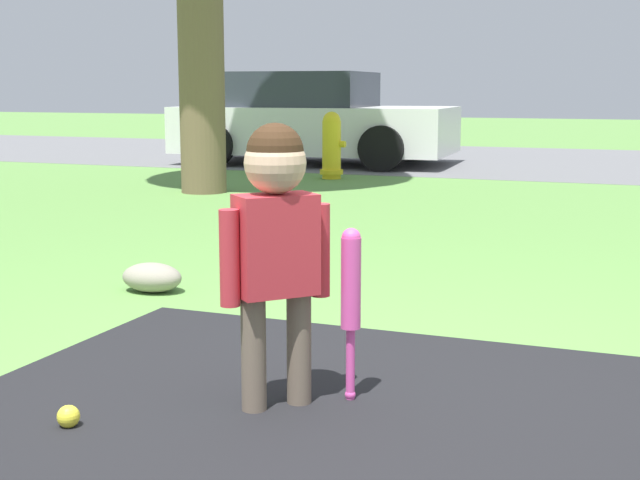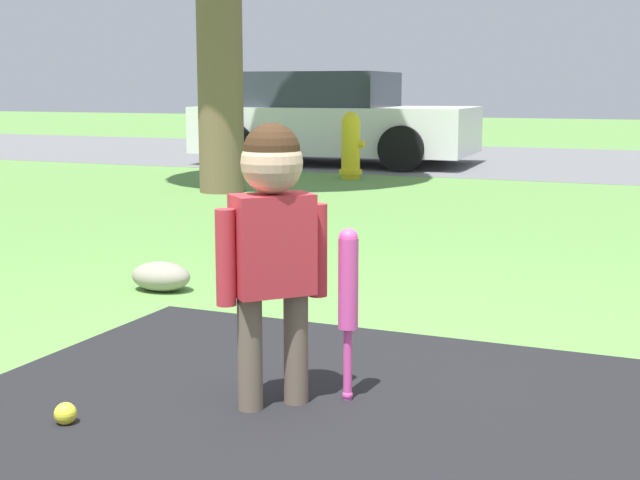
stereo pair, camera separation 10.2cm
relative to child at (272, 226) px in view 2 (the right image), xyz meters
name	(u,v)px [view 2 (the right image)]	position (x,y,z in m)	size (l,w,h in m)	color
ground_plane	(346,411)	(0.24, 0.06, -0.63)	(60.00, 60.00, 0.00)	#5B8C42
street_strip	(625,164)	(0.24, 10.92, -0.63)	(40.00, 6.00, 0.01)	slate
child	(272,226)	(0.00, 0.00, 0.00)	(0.29, 0.31, 0.97)	#6B5B4C
baseball_bat	(348,290)	(0.21, 0.16, -0.23)	(0.07, 0.07, 0.61)	#E54CA5
sports_ball	(65,414)	(-0.55, -0.42, -0.59)	(0.07, 0.07, 0.07)	yellow
fire_hydrant	(351,146)	(-2.61, 7.36, -0.24)	(0.31, 0.28, 0.80)	yellow
parked_car	(334,121)	(-3.63, 9.31, -0.02)	(3.99, 2.29, 1.31)	silver
edging_rock	(161,276)	(-1.35, 1.35, -0.55)	(0.34, 0.24, 0.16)	gray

